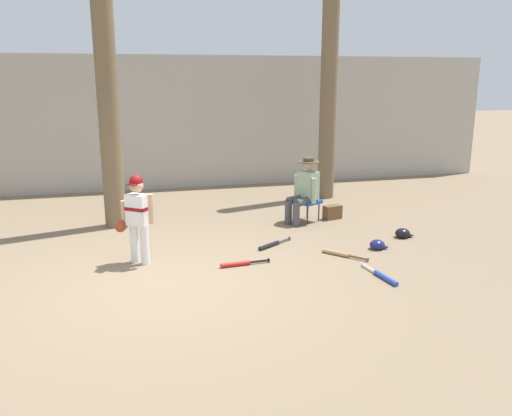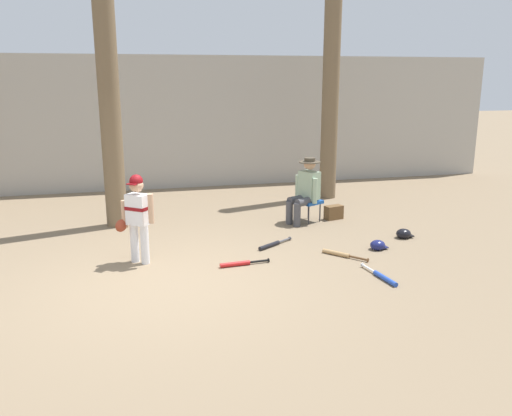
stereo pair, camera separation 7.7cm
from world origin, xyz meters
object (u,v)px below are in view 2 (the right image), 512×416
Objects in this scene: young_ballplayer at (137,213)px; batting_helmet_black at (404,234)px; bat_wood_tan at (340,254)px; bat_blue_youth at (382,277)px; handbag_beside_stool at (334,212)px; tree_behind_spectator at (331,78)px; batting_helmet_navy at (378,245)px; seated_spectator at (305,189)px; tree_near_player at (110,114)px; bat_black_composite at (272,245)px; bat_red_barrel at (239,264)px; folding_stool at (309,202)px.

batting_helmet_black is (4.35, 0.16, -0.67)m from young_ballplayer.
young_ballplayer is 3.06m from bat_wood_tan.
handbag_beside_stool is at bearing 80.13° from bat_blue_youth.
bat_blue_youth is at bearing -126.94° from batting_helmet_black.
bat_wood_tan is at bearing -156.81° from batting_helmet_black.
batting_helmet_navy is (-0.58, -3.65, -2.53)m from tree_behind_spectator.
seated_spectator is at bearing 108.31° from batting_helmet_navy.
handbag_beside_stool is at bearing 115.71° from batting_helmet_black.
tree_behind_spectator is (4.56, 1.24, 0.59)m from tree_near_player.
bat_black_composite is 1.66m from batting_helmet_navy.
handbag_beside_stool reaches higher than batting_helmet_navy.
batting_helmet_navy is at bearing 66.26° from bat_blue_youth.
seated_spectator reaches higher than bat_black_composite.
batting_helmet_navy reaches higher than bat_wood_tan.
handbag_beside_stool is 0.55× the size of bat_wood_tan.
batting_helmet_black reaches higher than bat_red_barrel.
bat_wood_tan is 0.76× the size of bat_blue_youth.
bat_red_barrel is (1.38, -0.48, -0.71)m from young_ballplayer.
folding_stool is at bearing 50.35° from bat_black_composite.
folding_stool is at bearing -9.55° from tree_near_player.
young_ballplayer is 1.61× the size of bat_blue_youth.
bat_blue_youth is (0.08, -2.94, -0.61)m from seated_spectator.
bat_blue_youth is at bearing -102.81° from tree_behind_spectator.
tree_near_player is at bearing 170.45° from folding_stool.
young_ballplayer is at bearing 155.23° from bat_blue_youth.
folding_stool is at bearing 84.25° from bat_wood_tan.
tree_near_player is 5.35m from bat_blue_youth.
tree_near_player is at bearing 98.75° from young_ballplayer.
seated_spectator is 4.24× the size of batting_helmet_navy.
tree_behind_spectator reaches higher than batting_helmet_black.
bat_wood_tan is at bearing 100.84° from bat_blue_youth.
young_ballplayer is at bearing 160.69° from bat_red_barrel.
batting_helmet_navy is (3.65, -0.29, -0.67)m from young_ballplayer.
bat_red_barrel is at bearing -137.91° from handbag_beside_stool.
young_ballplayer reaches higher than batting_helmet_navy.
tree_behind_spectator reaches higher than folding_stool.
folding_stool is at bearing 89.88° from bat_blue_youth.
tree_behind_spectator is at bearing 55.28° from bat_black_composite.
tree_near_player reaches higher than batting_helmet_black.
tree_near_player reaches higher than bat_red_barrel.
batting_helmet_black is (4.68, -1.96, -1.94)m from tree_near_player.
batting_helmet_black is at bearing -45.94° from seated_spectator.
batting_helmet_navy is at bearing -74.64° from folding_stool.
bat_black_composite is at bearing 161.25° from batting_helmet_navy.
batting_helmet_black is (0.12, -3.20, -2.52)m from tree_behind_spectator.
handbag_beside_stool is at bearing 70.38° from bat_wood_tan.
tree_near_player is 3.89m from folding_stool.
bat_wood_tan and bat_blue_youth have the same top height.
bat_blue_youth is at bearing -24.77° from young_ballplayer.
folding_stool is 3.01m from bat_blue_youth.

